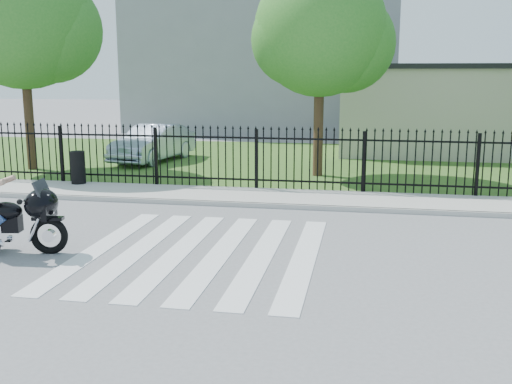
# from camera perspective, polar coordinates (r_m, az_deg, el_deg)

# --- Properties ---
(ground) EXTENTS (120.00, 120.00, 0.00)m
(ground) POSITION_cam_1_polar(r_m,az_deg,el_deg) (11.52, -5.41, -5.76)
(ground) COLOR slate
(ground) RESTS_ON ground
(crosswalk) EXTENTS (5.00, 5.50, 0.01)m
(crosswalk) POSITION_cam_1_polar(r_m,az_deg,el_deg) (11.52, -5.41, -5.74)
(crosswalk) COLOR silver
(crosswalk) RESTS_ON ground
(sidewalk) EXTENTS (40.00, 2.00, 0.12)m
(sidewalk) POSITION_cam_1_polar(r_m,az_deg,el_deg) (16.22, -0.60, -0.45)
(sidewalk) COLOR #ADAAA3
(sidewalk) RESTS_ON ground
(curb) EXTENTS (40.00, 0.12, 0.12)m
(curb) POSITION_cam_1_polar(r_m,az_deg,el_deg) (15.26, -1.32, -1.21)
(curb) COLOR #ADAAA3
(curb) RESTS_ON ground
(grass_strip) EXTENTS (40.00, 12.00, 0.02)m
(grass_strip) POSITION_cam_1_polar(r_m,az_deg,el_deg) (23.03, 2.76, 2.94)
(grass_strip) COLOR #2E5D1F
(grass_strip) RESTS_ON ground
(iron_fence) EXTENTS (26.00, 0.04, 1.80)m
(iron_fence) POSITION_cam_1_polar(r_m,az_deg,el_deg) (17.04, 0.04, 3.00)
(iron_fence) COLOR black
(iron_fence) RESTS_ON ground
(tree_left) EXTENTS (4.80, 4.80, 7.58)m
(tree_left) POSITION_cam_1_polar(r_m,az_deg,el_deg) (22.38, -21.43, 15.20)
(tree_left) COLOR #382316
(tree_left) RESTS_ON ground
(tree_mid) EXTENTS (4.20, 4.20, 6.78)m
(tree_mid) POSITION_cam_1_polar(r_m,az_deg,el_deg) (19.68, 6.14, 15.04)
(tree_mid) COLOR #382316
(tree_mid) RESTS_ON ground
(building_low) EXTENTS (10.00, 6.00, 3.50)m
(building_low) POSITION_cam_1_polar(r_m,az_deg,el_deg) (26.92, 19.06, 7.28)
(building_low) COLOR #B7AF99
(building_low) RESTS_ON ground
(building_low_roof) EXTENTS (10.20, 6.20, 0.20)m
(building_low_roof) POSITION_cam_1_polar(r_m,az_deg,el_deg) (26.87, 19.31, 11.21)
(building_low_roof) COLOR black
(building_low_roof) RESTS_ON building_low
(building_tall) EXTENTS (15.00, 10.00, 12.00)m
(building_tall) POSITION_cam_1_polar(r_m,az_deg,el_deg) (37.17, 1.13, 15.41)
(building_tall) COLOR gray
(building_tall) RESTS_ON ground
(parked_car) EXTENTS (2.23, 4.43, 1.39)m
(parked_car) POSITION_cam_1_polar(r_m,az_deg,el_deg) (23.21, -9.78, 4.61)
(parked_car) COLOR #9DADC6
(parked_car) RESTS_ON grass_strip
(litter_bin) EXTENTS (0.43, 0.43, 0.96)m
(litter_bin) POSITION_cam_1_polar(r_m,az_deg,el_deg) (18.53, -16.59, 2.26)
(litter_bin) COLOR black
(litter_bin) RESTS_ON sidewalk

